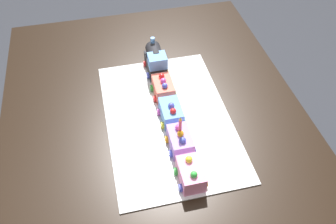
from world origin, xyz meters
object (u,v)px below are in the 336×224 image
object	(u,v)px
cake_car_hopper_coral	(163,88)
birthday_candle	(180,124)
cake_locomotive	(156,61)
cake_car_caboose_lavender	(180,141)
dining_table	(159,149)
cake_car_gondola_bubblegum	(191,174)
cake_car_flatbed_sky_blue	(171,113)

from	to	relation	value
cake_car_hopper_coral	birthday_candle	size ratio (longest dim) A/B	1.79
cake_locomotive	cake_car_hopper_coral	xyz separation A→B (m)	(0.13, 0.00, -0.02)
birthday_candle	cake_car_caboose_lavender	bearing A→B (deg)	0.00
dining_table	cake_car_hopper_coral	world-z (taller)	cake_car_hopper_coral
cake_locomotive	cake_car_gondola_bubblegum	size ratio (longest dim) A/B	1.40
cake_car_flatbed_sky_blue	cake_car_caboose_lavender	distance (m)	0.12
cake_car_hopper_coral	cake_car_gondola_bubblegum	distance (m)	0.35
cake_locomotive	birthday_candle	xyz separation A→B (m)	(0.36, 0.00, 0.05)
dining_table	cake_car_flatbed_sky_blue	bearing A→B (deg)	122.09
cake_locomotive	cake_car_hopper_coral	size ratio (longest dim) A/B	1.40
cake_car_caboose_lavender	cake_car_gondola_bubblegum	size ratio (longest dim) A/B	1.00
cake_locomotive	cake_car_caboose_lavender	bearing A→B (deg)	0.00
cake_car_hopper_coral	cake_car_caboose_lavender	size ratio (longest dim) A/B	1.00
cake_car_flatbed_sky_blue	dining_table	bearing A→B (deg)	-57.91
cake_locomotive	dining_table	bearing A→B (deg)	-10.18
cake_car_hopper_coral	cake_car_gondola_bubblegum	bearing A→B (deg)	-0.00
dining_table	cake_car_hopper_coral	size ratio (longest dim) A/B	14.00
cake_locomotive	cake_car_caboose_lavender	world-z (taller)	cake_locomotive
cake_car_gondola_bubblegum	birthday_candle	bearing A→B (deg)	-180.00
cake_car_hopper_coral	birthday_candle	xyz separation A→B (m)	(0.23, -0.00, 0.07)
dining_table	birthday_candle	world-z (taller)	birthday_candle
cake_locomotive	birthday_candle	bearing A→B (deg)	0.00
cake_locomotive	cake_car_flatbed_sky_blue	distance (m)	0.25
cake_car_hopper_coral	cake_car_gondola_bubblegum	size ratio (longest dim) A/B	1.00
cake_car_flatbed_sky_blue	cake_locomotive	bearing A→B (deg)	-180.00
dining_table	cake_car_hopper_coral	xyz separation A→B (m)	(-0.15, 0.05, 0.14)
cake_car_gondola_bubblegum	birthday_candle	xyz separation A→B (m)	(-0.12, -0.00, 0.07)
cake_car_hopper_coral	cake_car_flatbed_sky_blue	world-z (taller)	same
cake_car_gondola_bubblegum	birthday_candle	world-z (taller)	birthday_candle
cake_car_hopper_coral	birthday_candle	world-z (taller)	birthday_candle
cake_car_flatbed_sky_blue	cake_car_caboose_lavender	xyz separation A→B (m)	(0.12, 0.00, 0.00)
birthday_candle	cake_car_flatbed_sky_blue	bearing A→B (deg)	180.00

